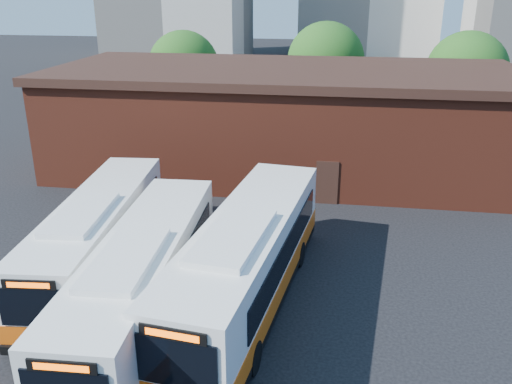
# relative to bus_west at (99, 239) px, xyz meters

# --- Properties ---
(ground) EXTENTS (220.00, 220.00, 0.00)m
(ground) POSITION_rel_bus_west_xyz_m (5.92, -4.99, -1.50)
(ground) COLOR black
(bus_west) EXTENTS (3.60, 12.30, 3.31)m
(bus_west) POSITION_rel_bus_west_xyz_m (0.00, 0.00, 0.00)
(bus_west) COLOR white
(bus_west) RESTS_ON ground
(bus_midwest) EXTENTS (3.19, 12.64, 3.41)m
(bus_midwest) POSITION_rel_bus_west_xyz_m (3.10, -3.21, 0.05)
(bus_midwest) COLOR white
(bus_midwest) RESTS_ON ground
(bus_mideast) EXTENTS (4.26, 13.53, 3.64)m
(bus_mideast) POSITION_rel_bus_west_xyz_m (6.40, -1.51, 0.15)
(bus_mideast) COLOR white
(bus_mideast) RESTS_ON ground
(depot_building) EXTENTS (28.60, 12.60, 6.40)m
(depot_building) POSITION_rel_bus_west_xyz_m (5.92, 15.01, 1.76)
(depot_building) COLOR maroon
(depot_building) RESTS_ON ground
(tree_west) EXTENTS (6.00, 6.00, 7.65)m
(tree_west) POSITION_rel_bus_west_xyz_m (-4.08, 27.01, 3.14)
(tree_west) COLOR #382314
(tree_west) RESTS_ON ground
(tree_mid) EXTENTS (6.56, 6.56, 8.36)m
(tree_mid) POSITION_rel_bus_west_xyz_m (7.92, 29.01, 3.58)
(tree_mid) COLOR #382314
(tree_mid) RESTS_ON ground
(tree_east) EXTENTS (6.24, 6.24, 7.96)m
(tree_east) POSITION_rel_bus_west_xyz_m (18.92, 26.01, 3.33)
(tree_east) COLOR #382314
(tree_east) RESTS_ON ground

